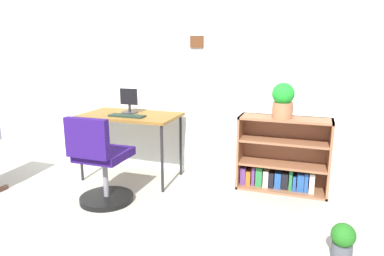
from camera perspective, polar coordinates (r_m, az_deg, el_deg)
wall_back at (r=4.18m, az=-4.36°, el=8.56°), size 5.20×0.12×2.30m
desk at (r=3.98m, az=-9.96°, el=1.41°), size 1.07×0.61×0.75m
monitor at (r=4.03m, az=-10.19°, el=4.20°), size 0.21×0.19×0.28m
keyboard at (r=3.83m, az=-10.53°, el=1.96°), size 0.40×0.13×0.02m
office_chair at (r=3.44m, az=-14.58°, el=-6.06°), size 0.52×0.55×0.88m
bookshelf_low at (r=3.81m, az=14.45°, el=-4.79°), size 0.93×0.30×0.78m
potted_plant_on_shelf at (r=3.62m, az=14.56°, el=4.46°), size 0.22×0.22×0.35m
potted_plant_floor at (r=2.84m, az=23.31°, el=-16.37°), size 0.17×0.17×0.26m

